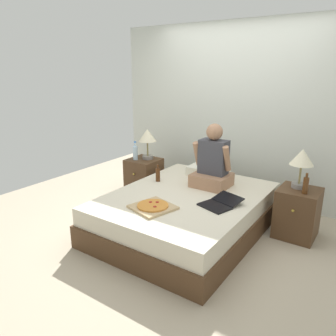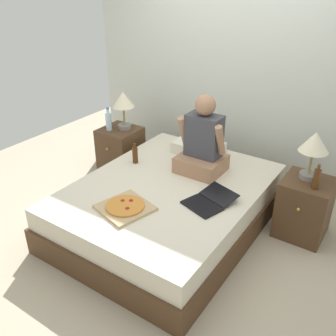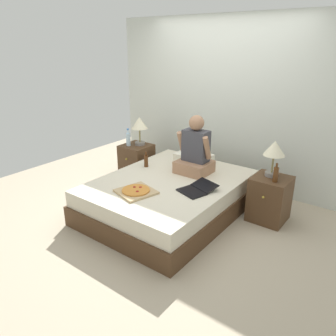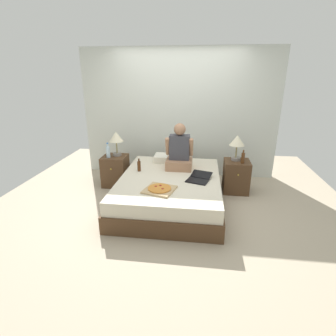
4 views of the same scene
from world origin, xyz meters
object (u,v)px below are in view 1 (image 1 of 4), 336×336
at_px(nightstand_left, 144,177).
at_px(nightstand_right, 297,213).
at_px(lamp_on_left_nightstand, 147,137).
at_px(water_bottle, 135,152).
at_px(laptop, 219,204).
at_px(beer_bottle_on_bed, 158,174).
at_px(person_seated, 213,164).
at_px(lamp_on_right_nightstand, 302,160).
at_px(beer_bottle, 306,185).
at_px(pizza_box, 153,207).
at_px(bed, 186,213).

xyz_separation_m(nightstand_left, nightstand_right, (2.23, 0.00, 0.00)).
xyz_separation_m(lamp_on_left_nightstand, water_bottle, (-0.12, -0.14, -0.22)).
xyz_separation_m(water_bottle, laptop, (1.65, -0.59, -0.20)).
bearing_deg(laptop, nightstand_right, 45.97).
relative_size(lamp_on_left_nightstand, nightstand_right, 0.79).
bearing_deg(beer_bottle_on_bed, person_seated, 20.45).
distance_m(water_bottle, lamp_on_right_nightstand, 2.30).
bearing_deg(nightstand_left, beer_bottle, -2.48).
relative_size(lamp_on_right_nightstand, laptop, 0.92).
distance_m(nightstand_left, lamp_on_left_nightstand, 0.62).
relative_size(nightstand_right, person_seated, 0.73).
bearing_deg(pizza_box, beer_bottle, 39.30).
distance_m(water_bottle, person_seated, 1.31).
bearing_deg(lamp_on_right_nightstand, nightstand_left, -178.70).
distance_m(bed, water_bottle, 1.38).
xyz_separation_m(nightstand_left, beer_bottle, (2.30, -0.10, 0.38)).
xyz_separation_m(nightstand_left, lamp_on_left_nightstand, (0.04, 0.05, 0.61)).
xyz_separation_m(nightstand_left, water_bottle, (-0.08, -0.09, 0.40)).
relative_size(water_bottle, person_seated, 0.35).
bearing_deg(water_bottle, laptop, -19.75).
bearing_deg(water_bottle, lamp_on_left_nightstand, 49.40).
bearing_deg(nightstand_left, lamp_on_left_nightstand, 51.37).
xyz_separation_m(water_bottle, nightstand_right, (2.31, 0.09, -0.40)).
bearing_deg(person_seated, nightstand_left, 172.16).
bearing_deg(pizza_box, nightstand_left, 132.11).
height_order(laptop, pizza_box, laptop).
xyz_separation_m(person_seated, beer_bottle_on_bed, (-0.66, -0.25, -0.20)).
height_order(nightstand_right, laptop, nightstand_right).
distance_m(beer_bottle, pizza_box, 1.65).
bearing_deg(water_bottle, lamp_on_right_nightstand, 3.51).
bearing_deg(lamp_on_left_nightstand, nightstand_left, -128.63).
distance_m(lamp_on_left_nightstand, laptop, 1.75).
height_order(nightstand_right, beer_bottle_on_bed, beer_bottle_on_bed).
distance_m(lamp_on_right_nightstand, pizza_box, 1.72).
height_order(bed, laptop, laptop).
distance_m(bed, beer_bottle, 1.36).
xyz_separation_m(lamp_on_left_nightstand, lamp_on_right_nightstand, (2.16, 0.00, 0.00)).
distance_m(nightstand_left, laptop, 1.73).
xyz_separation_m(lamp_on_left_nightstand, beer_bottle_on_bed, (0.53, -0.46, -0.35)).
bearing_deg(beer_bottle_on_bed, nightstand_right, 13.93).
relative_size(person_seated, laptop, 1.59).
relative_size(beer_bottle, person_seated, 0.29).
bearing_deg(water_bottle, nightstand_right, 2.23).
relative_size(beer_bottle, laptop, 0.47).
bearing_deg(lamp_on_left_nightstand, bed, -31.27).
bearing_deg(lamp_on_right_nightstand, laptop, -130.69).
bearing_deg(pizza_box, water_bottle, 136.60).
distance_m(nightstand_right, lamp_on_right_nightstand, 0.62).
bearing_deg(nightstand_right, lamp_on_right_nightstand, 120.93).
bearing_deg(beer_bottle_on_bed, lamp_on_left_nightstand, 138.57).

